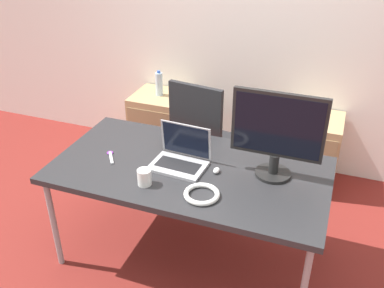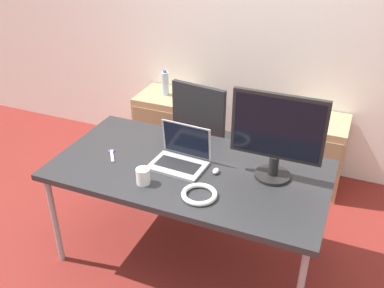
{
  "view_description": "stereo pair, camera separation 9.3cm",
  "coord_description": "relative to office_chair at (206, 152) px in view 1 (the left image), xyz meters",
  "views": [
    {
      "loc": [
        0.82,
        -2.15,
        2.23
      ],
      "look_at": [
        0.0,
        0.05,
        0.89
      ],
      "focal_mm": 40.0,
      "sensor_mm": 36.0,
      "label": 1
    },
    {
      "loc": [
        0.9,
        -2.12,
        2.23
      ],
      "look_at": [
        0.0,
        0.05,
        0.89
      ],
      "focal_mm": 40.0,
      "sensor_mm": 36.0,
      "label": 2
    }
  ],
  "objects": [
    {
      "name": "coffee_cup_brown",
      "position": [
        -0.08,
        -0.57,
        0.41
      ],
      "size": [
        0.09,
        0.09,
        0.11
      ],
      "color": "brown",
      "rests_on": "desk"
    },
    {
      "name": "laptop_center",
      "position": [
        0.08,
        -0.76,
        0.4
      ],
      "size": [
        0.36,
        0.28,
        0.26
      ],
      "color": "#ADADB2",
      "rests_on": "desk"
    },
    {
      "name": "water_bottle",
      "position": [
        -0.62,
        0.45,
        0.36
      ],
      "size": [
        0.07,
        0.07,
        0.24
      ],
      "color": "silver",
      "rests_on": "cabinet_left"
    },
    {
      "name": "desk",
      "position": [
        0.15,
        -0.78,
        0.31
      ],
      "size": [
        1.76,
        0.92,
        0.74
      ],
      "color": "#28282B",
      "rests_on": "ground_plane"
    },
    {
      "name": "mouse",
      "position": [
        0.33,
        -0.77,
        0.37
      ],
      "size": [
        0.04,
        0.06,
        0.03
      ],
      "color": "silver",
      "rests_on": "desk"
    },
    {
      "name": "cable_coil",
      "position": [
        0.32,
        -1.04,
        0.36
      ],
      "size": [
        0.21,
        0.21,
        0.03
      ],
      "color": "white",
      "rests_on": "desk"
    },
    {
      "name": "ground_plane",
      "position": [
        0.15,
        -0.78,
        -0.39
      ],
      "size": [
        14.0,
        14.0,
        0.0
      ],
      "primitive_type": "plane",
      "color": "maroon"
    },
    {
      "name": "scissors",
      "position": [
        -0.39,
        -0.84,
        0.35
      ],
      "size": [
        0.12,
        0.15,
        0.01
      ],
      "color": "#B2B2B7",
      "rests_on": "desk"
    },
    {
      "name": "cabinet_left",
      "position": [
        -0.62,
        0.45,
        -0.07
      ],
      "size": [
        0.5,
        0.46,
        0.64
      ],
      "color": "tan",
      "rests_on": "ground_plane"
    },
    {
      "name": "coffee_cup_white",
      "position": [
        -0.04,
        -1.04,
        0.4
      ],
      "size": [
        0.08,
        0.08,
        0.1
      ],
      "color": "white",
      "rests_on": "desk"
    },
    {
      "name": "cabinet_right",
      "position": [
        0.8,
        0.45,
        -0.07
      ],
      "size": [
        0.5,
        0.46,
        0.64
      ],
      "color": "tan",
      "rests_on": "ground_plane"
    },
    {
      "name": "monitor",
      "position": [
        0.66,
        -0.67,
        0.64
      ],
      "size": [
        0.55,
        0.22,
        0.55
      ],
      "color": "black",
      "rests_on": "desk"
    },
    {
      "name": "office_chair",
      "position": [
        0.0,
        0.0,
        0.0
      ],
      "size": [
        0.56,
        0.59,
        1.06
      ],
      "color": "#232326",
      "rests_on": "ground_plane"
    },
    {
      "name": "wall_back",
      "position": [
        0.15,
        0.71,
        0.91
      ],
      "size": [
        10.0,
        0.05,
        2.6
      ],
      "color": "white",
      "rests_on": "ground_plane"
    }
  ]
}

